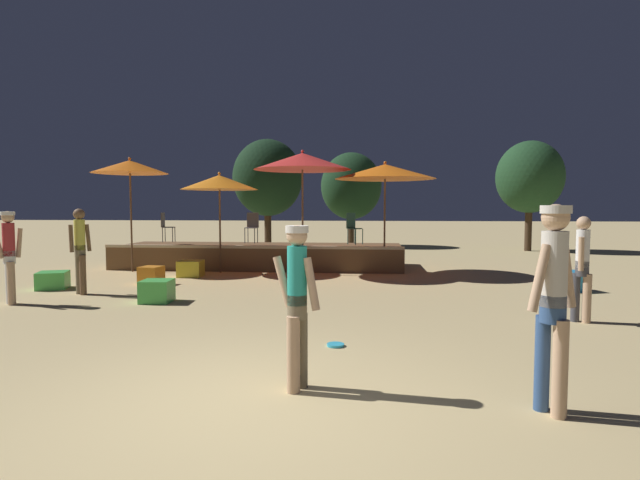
% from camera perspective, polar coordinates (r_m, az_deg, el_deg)
% --- Properties ---
extents(ground_plane, '(120.00, 120.00, 0.00)m').
position_cam_1_polar(ground_plane, '(4.91, -8.46, -17.87)').
color(ground_plane, tan).
extents(wooden_deck, '(8.43, 2.48, 0.74)m').
position_cam_1_polar(wooden_deck, '(15.14, -6.83, -1.82)').
color(wooden_deck, brown).
rests_on(wooden_deck, ground).
extents(patio_umbrella_0, '(2.73, 2.73, 3.04)m').
position_cam_1_polar(patio_umbrella_0, '(13.70, 7.44, 7.74)').
color(patio_umbrella_0, brown).
rests_on(patio_umbrella_0, ground).
extents(patio_umbrella_1, '(2.60, 2.60, 3.32)m').
position_cam_1_polar(patio_umbrella_1, '(13.40, -2.02, 8.96)').
color(patio_umbrella_1, brown).
rests_on(patio_umbrella_1, ground).
extents(patio_umbrella_2, '(2.09, 2.09, 2.76)m').
position_cam_1_polar(patio_umbrella_2, '(13.93, -11.43, 6.46)').
color(patio_umbrella_2, brown).
rests_on(patio_umbrella_2, ground).
extents(patio_umbrella_3, '(2.05, 2.05, 3.17)m').
position_cam_1_polar(patio_umbrella_3, '(14.84, -20.91, 7.80)').
color(patio_umbrella_3, brown).
rests_on(patio_umbrella_3, ground).
extents(cube_seat_0, '(0.77, 0.77, 0.38)m').
position_cam_1_polar(cube_seat_0, '(12.52, -28.22, -4.08)').
color(cube_seat_0, '#4CC651').
rests_on(cube_seat_0, ground).
extents(cube_seat_1, '(0.52, 0.52, 0.43)m').
position_cam_1_polar(cube_seat_1, '(12.26, -18.73, -3.87)').
color(cube_seat_1, orange).
rests_on(cube_seat_1, ground).
extents(cube_seat_2, '(0.56, 0.56, 0.43)m').
position_cam_1_polar(cube_seat_2, '(12.03, 26.88, -4.22)').
color(cube_seat_2, '#2D9EDB').
rests_on(cube_seat_2, ground).
extents(cube_seat_3, '(0.63, 0.63, 0.42)m').
position_cam_1_polar(cube_seat_3, '(13.39, -14.56, -3.18)').
color(cube_seat_3, yellow).
rests_on(cube_seat_3, ground).
extents(cube_seat_4, '(0.59, 0.59, 0.42)m').
position_cam_1_polar(cube_seat_4, '(10.01, -18.14, -5.57)').
color(cube_seat_4, '#4CC651').
rests_on(cube_seat_4, ground).
extents(person_0, '(0.51, 0.28, 1.63)m').
position_cam_1_polar(person_0, '(4.92, -2.62, -6.81)').
color(person_0, '#72664C').
rests_on(person_0, ground).
extents(person_1, '(0.32, 0.42, 1.77)m').
position_cam_1_polar(person_1, '(11.39, -25.74, -0.77)').
color(person_1, brown).
rests_on(person_1, ground).
extents(person_2, '(0.39, 0.42, 1.73)m').
position_cam_1_polar(person_2, '(10.85, -31.99, -1.16)').
color(person_2, white).
rests_on(person_2, ground).
extents(person_3, '(0.31, 0.47, 1.66)m').
position_cam_1_polar(person_3, '(8.80, 27.78, -2.62)').
color(person_3, '#3F3F47').
rests_on(person_3, ground).
extents(person_4, '(0.53, 0.38, 1.83)m').
position_cam_1_polar(person_4, '(4.77, 25.10, -5.64)').
color(person_4, '#2D4C7F').
rests_on(person_4, ground).
extents(bistro_chair_0, '(0.40, 0.40, 0.90)m').
position_cam_1_polar(bistro_chair_0, '(15.04, -7.77, 1.77)').
color(bistro_chair_0, '#47474C').
rests_on(bistro_chair_0, wooden_deck).
extents(bistro_chair_1, '(0.48, 0.48, 0.90)m').
position_cam_1_polar(bistro_chair_1, '(14.34, 3.78, 1.70)').
color(bistro_chair_1, '#1E4C47').
rests_on(bistro_chair_1, wooden_deck).
extents(bistro_chair_2, '(0.41, 0.40, 0.90)m').
position_cam_1_polar(bistro_chair_2, '(15.94, -17.23, 1.74)').
color(bistro_chair_2, '#47474C').
rests_on(bistro_chair_2, wooden_deck).
extents(frisbee_disc, '(0.23, 0.23, 0.03)m').
position_cam_1_polar(frisbee_disc, '(6.62, 1.79, -11.89)').
color(frisbee_disc, '#33B2D8').
rests_on(frisbee_disc, ground).
extents(background_tree_0, '(2.78, 2.78, 4.29)m').
position_cam_1_polar(background_tree_0, '(23.06, 3.59, 6.16)').
color(background_tree_0, '#3D2B1C').
rests_on(background_tree_0, ground).
extents(background_tree_1, '(2.81, 2.81, 4.53)m').
position_cam_1_polar(background_tree_1, '(20.39, -6.01, 7.06)').
color(background_tree_1, '#3D2B1C').
rests_on(background_tree_1, ground).
extents(background_tree_2, '(2.67, 2.67, 4.49)m').
position_cam_1_polar(background_tree_2, '(22.19, 22.84, 6.62)').
color(background_tree_2, '#3D2B1C').
rests_on(background_tree_2, ground).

